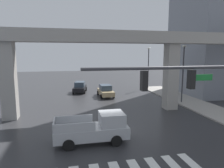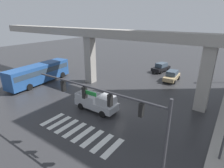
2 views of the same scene
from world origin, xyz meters
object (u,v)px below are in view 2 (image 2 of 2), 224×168
at_px(sedan_black, 161,67).
at_px(pickup_truck, 98,103).
at_px(traffic_signal_mast, 112,107).
at_px(city_bus, 39,73).
at_px(sedan_tan, 172,76).

bearing_deg(sedan_black, pickup_truck, -90.29).
height_order(pickup_truck, traffic_signal_mast, traffic_signal_mast).
height_order(pickup_truck, sedan_black, pickup_truck).
bearing_deg(traffic_signal_mast, pickup_truck, 135.80).
height_order(pickup_truck, city_bus, city_bus).
relative_size(city_bus, traffic_signal_mast, 1.01).
relative_size(sedan_tan, sedan_black, 0.96).
bearing_deg(pickup_truck, traffic_signal_mast, -44.20).
bearing_deg(city_bus, pickup_truck, -7.85).
bearing_deg(traffic_signal_mast, city_bus, 158.85).
height_order(sedan_black, traffic_signal_mast, traffic_signal_mast).
bearing_deg(traffic_signal_mast, sedan_tan, 96.25).
xyz_separation_m(pickup_truck, sedan_black, (0.10, 19.32, -0.14)).
distance_m(sedan_tan, sedan_black, 5.44).
distance_m(sedan_black, traffic_signal_mast, 25.91).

